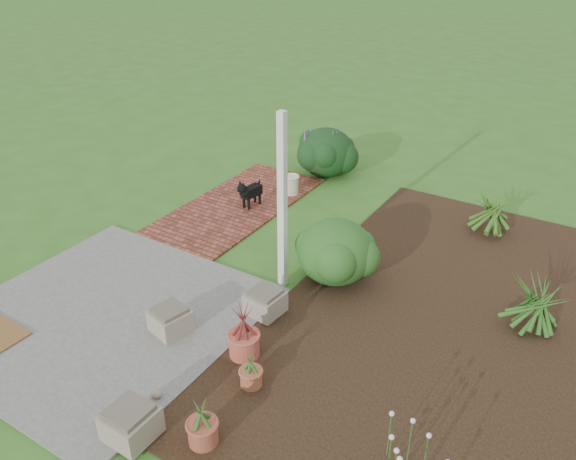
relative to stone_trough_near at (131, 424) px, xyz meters
The scene contains 17 objects.
ground 2.99m from the stone_trough_near, 99.24° to the left, with size 80.00×80.00×0.00m, color #35631F.
concrete_patio 2.11m from the stone_trough_near, 145.26° to the left, with size 3.50×3.50×0.04m, color #5B5B59.
brick_path 5.18m from the stone_trough_near, 114.88° to the left, with size 1.60×3.50×0.04m, color #5D2B1D.
garden_bed 4.00m from the stone_trough_near, 59.65° to the left, with size 4.00×7.00×0.03m, color black.
veranda_post 3.23m from the stone_trough_near, 93.38° to the left, with size 0.10×0.10×2.50m, color white.
stone_trough_near is the anchor object (origin of this frame).
stone_trough_mid 1.63m from the stone_trough_near, 118.85° to the left, with size 0.42×0.42×0.28m, color #766C5A.
stone_trough_far 2.34m from the stone_trough_near, 90.00° to the left, with size 0.43×0.43×0.28m, color gray.
black_dog 5.12m from the stone_trough_near, 112.24° to the left, with size 0.23×0.58×0.50m.
cream_ceramic_urn 5.81m from the stone_trough_near, 105.98° to the left, with size 0.26×0.26×0.35m, color beige.
evergreen_shrub 3.57m from the stone_trough_near, 83.86° to the left, with size 1.08×1.08×0.91m, color #114314.
agapanthus_clump_back 4.87m from the stone_trough_near, 52.39° to the left, with size 0.90×0.90×0.81m, color #15431D, non-canonical shape.
agapanthus_clump_front 6.36m from the stone_trough_near, 72.88° to the left, with size 0.95×0.95×0.84m, color #1B3F12, non-canonical shape.
terracotta_pot_bronze 1.57m from the stone_trough_near, 81.27° to the left, with size 0.36×0.36×0.29m, color #B44F3D.
terracotta_pot_small_left 1.33m from the stone_trough_near, 63.68° to the left, with size 0.24×0.24×0.20m, color #A75638.
terracotta_pot_small_right 0.71m from the stone_trough_near, 26.27° to the left, with size 0.29×0.29×0.25m, color #9B4934.
purple_flowering_bush 7.00m from the stone_trough_near, 102.86° to the left, with size 1.14×1.14×0.97m, color black.
Camera 1 is at (3.82, -5.42, 4.50)m, focal length 35.00 mm.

